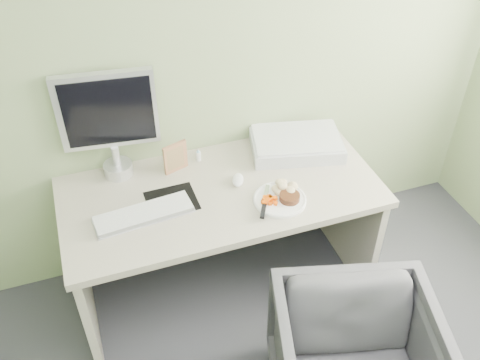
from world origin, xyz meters
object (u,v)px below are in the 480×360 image
object	(u,v)px
desk	(222,216)
monitor	(109,119)
scanner	(296,144)
plate	(280,200)

from	to	relation	value
desk	monitor	size ratio (longest dim) A/B	2.79
desk	scanner	bearing A→B (deg)	20.73
scanner	desk	bearing A→B (deg)	-145.91
desk	scanner	size ratio (longest dim) A/B	3.29
desk	scanner	world-z (taller)	scanner
plate	scanner	world-z (taller)	scanner
plate	desk	bearing A→B (deg)	144.60
desk	plate	distance (m)	0.36
desk	scanner	xyz separation A→B (m)	(0.49, 0.19, 0.22)
plate	monitor	distance (m)	0.92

